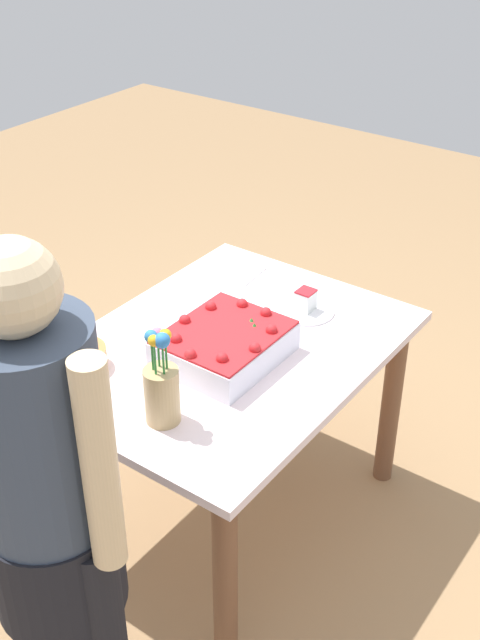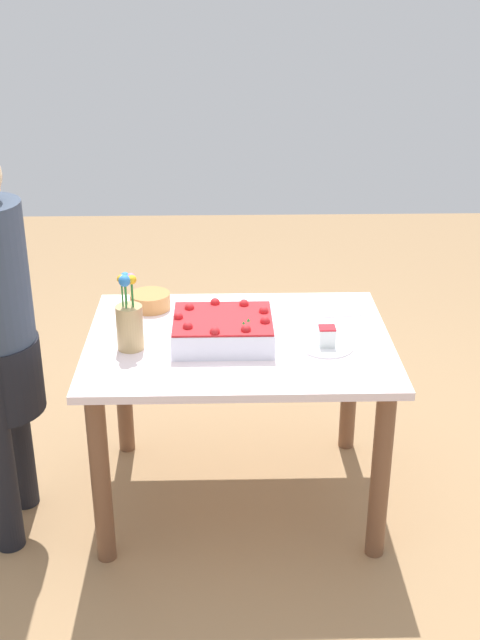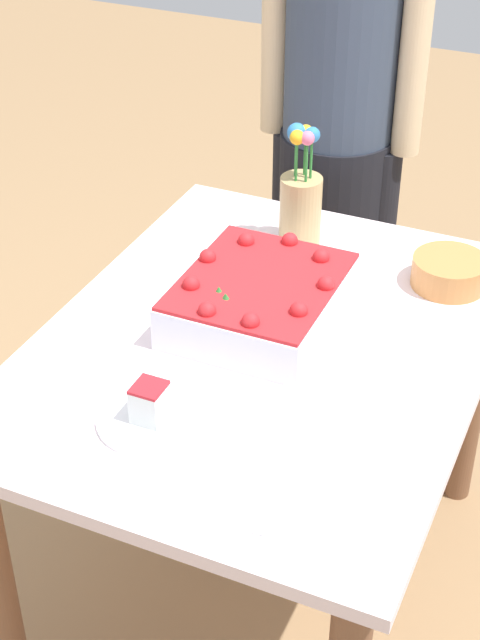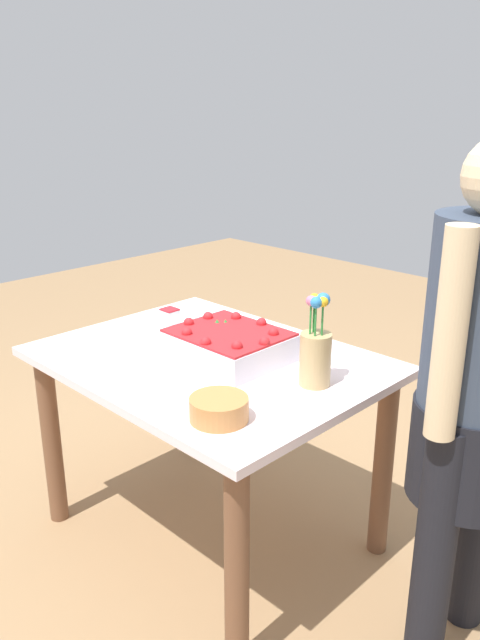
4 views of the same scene
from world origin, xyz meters
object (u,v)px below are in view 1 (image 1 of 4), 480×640
at_px(sheet_cake, 225,344).
at_px(fruit_bowl, 80,358).
at_px(person_standing, 47,496).
at_px(flower_vase, 162,388).
at_px(cake_knife, 252,278).
at_px(serving_plate_with_slice, 305,306).

distance_m(sheet_cake, fruit_bowl, 0.44).
bearing_deg(person_standing, flower_vase, 8.80).
distance_m(fruit_bowl, person_standing, 0.69).
distance_m(sheet_cake, cake_knife, 0.52).
distance_m(serving_plate_with_slice, flower_vase, 0.73).
distance_m(sheet_cake, serving_plate_with_slice, 0.39).
bearing_deg(cake_knife, flower_vase, 12.89).
bearing_deg(serving_plate_with_slice, fruit_bowl, -29.20).
bearing_deg(serving_plate_with_slice, person_standing, 3.03).
height_order(cake_knife, flower_vase, flower_vase).
xyz_separation_m(serving_plate_with_slice, person_standing, (1.20, 0.06, 0.11)).
relative_size(serving_plate_with_slice, cake_knife, 1.04).
bearing_deg(flower_vase, cake_knife, -161.52).
bearing_deg(fruit_bowl, flower_vase, 83.35).
distance_m(serving_plate_with_slice, person_standing, 1.20).
distance_m(flower_vase, person_standing, 0.48).
xyz_separation_m(serving_plate_with_slice, fruit_bowl, (0.68, -0.38, 0.01)).
bearing_deg(serving_plate_with_slice, cake_knife, -106.47).
relative_size(serving_plate_with_slice, flower_vase, 0.68).
bearing_deg(fruit_bowl, sheet_cake, 132.19).
distance_m(sheet_cake, person_standing, 0.83).
relative_size(fruit_bowl, person_standing, 0.11).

